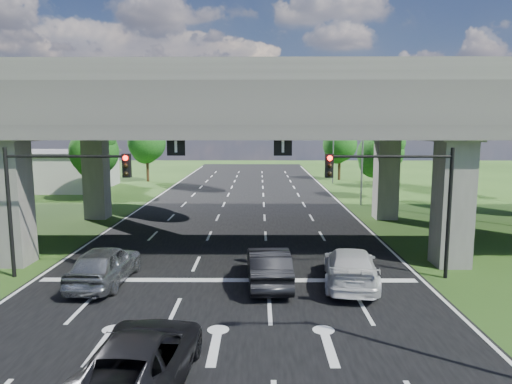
{
  "coord_description": "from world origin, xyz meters",
  "views": [
    {
      "loc": [
        1.41,
        -16.36,
        6.87
      ],
      "look_at": [
        1.22,
        8.37,
        3.38
      ],
      "focal_mm": 32.0,
      "sensor_mm": 36.0,
      "label": 1
    }
  ],
  "objects_px": {
    "streetlight_far": "(358,139)",
    "car_white": "(350,267)",
    "car_silver": "(105,265)",
    "car_trailing": "(140,360)",
    "streetlight_beyond": "(330,136)",
    "car_dark": "(268,266)",
    "signal_right": "(402,188)",
    "signal_left": "(55,188)"
  },
  "relations": [
    {
      "from": "streetlight_far",
      "to": "streetlight_beyond",
      "type": "xyz_separation_m",
      "value": [
        0.0,
        16.0,
        0.0
      ]
    },
    {
      "from": "signal_left",
      "to": "car_trailing",
      "type": "distance_m",
      "value": 11.41
    },
    {
      "from": "streetlight_far",
      "to": "car_white",
      "type": "height_order",
      "value": "streetlight_far"
    },
    {
      "from": "signal_right",
      "to": "signal_left",
      "type": "relative_size",
      "value": 1.0
    },
    {
      "from": "signal_left",
      "to": "streetlight_beyond",
      "type": "relative_size",
      "value": 0.6
    },
    {
      "from": "streetlight_far",
      "to": "streetlight_beyond",
      "type": "relative_size",
      "value": 1.0
    },
    {
      "from": "car_white",
      "to": "car_trailing",
      "type": "bearing_deg",
      "value": 56.52
    },
    {
      "from": "car_trailing",
      "to": "car_white",
      "type": "bearing_deg",
      "value": -128.06
    },
    {
      "from": "signal_right",
      "to": "signal_left",
      "type": "xyz_separation_m",
      "value": [
        -15.65,
        0.0,
        0.0
      ]
    },
    {
      "from": "signal_left",
      "to": "car_white",
      "type": "relative_size",
      "value": 1.09
    },
    {
      "from": "streetlight_far",
      "to": "car_trailing",
      "type": "height_order",
      "value": "streetlight_far"
    },
    {
      "from": "signal_left",
      "to": "streetlight_beyond",
      "type": "distance_m",
      "value": 40.3
    },
    {
      "from": "signal_right",
      "to": "car_white",
      "type": "distance_m",
      "value": 4.25
    },
    {
      "from": "streetlight_beyond",
      "to": "car_silver",
      "type": "distance_m",
      "value": 40.42
    },
    {
      "from": "streetlight_far",
      "to": "car_dark",
      "type": "relative_size",
      "value": 2.0
    },
    {
      "from": "streetlight_far",
      "to": "car_silver",
      "type": "bearing_deg",
      "value": -126.43
    },
    {
      "from": "streetlight_beyond",
      "to": "car_trailing",
      "type": "bearing_deg",
      "value": -104.71
    },
    {
      "from": "signal_left",
      "to": "car_dark",
      "type": "relative_size",
      "value": 1.2
    },
    {
      "from": "car_white",
      "to": "signal_right",
      "type": "bearing_deg",
      "value": -150.84
    },
    {
      "from": "car_silver",
      "to": "car_dark",
      "type": "bearing_deg",
      "value": -177.39
    },
    {
      "from": "car_silver",
      "to": "car_white",
      "type": "relative_size",
      "value": 0.92
    },
    {
      "from": "streetlight_far",
      "to": "car_white",
      "type": "relative_size",
      "value": 1.82
    },
    {
      "from": "car_white",
      "to": "streetlight_beyond",
      "type": "bearing_deg",
      "value": -89.32
    },
    {
      "from": "signal_right",
      "to": "streetlight_beyond",
      "type": "relative_size",
      "value": 0.6
    },
    {
      "from": "streetlight_beyond",
      "to": "car_silver",
      "type": "height_order",
      "value": "streetlight_beyond"
    },
    {
      "from": "signal_right",
      "to": "streetlight_beyond",
      "type": "distance_m",
      "value": 36.17
    },
    {
      "from": "signal_right",
      "to": "car_trailing",
      "type": "xyz_separation_m",
      "value": [
        -9.56,
        -9.04,
        -3.38
      ]
    },
    {
      "from": "streetlight_far",
      "to": "car_dark",
      "type": "height_order",
      "value": "streetlight_far"
    },
    {
      "from": "car_dark",
      "to": "car_white",
      "type": "bearing_deg",
      "value": 176.87
    },
    {
      "from": "signal_left",
      "to": "car_trailing",
      "type": "relative_size",
      "value": 1.07
    },
    {
      "from": "streetlight_beyond",
      "to": "car_trailing",
      "type": "height_order",
      "value": "streetlight_beyond"
    },
    {
      "from": "car_white",
      "to": "car_trailing",
      "type": "relative_size",
      "value": 0.98
    },
    {
      "from": "streetlight_beyond",
      "to": "car_dark",
      "type": "bearing_deg",
      "value": -102.64
    },
    {
      "from": "car_silver",
      "to": "streetlight_beyond",
      "type": "bearing_deg",
      "value": -110.12
    },
    {
      "from": "streetlight_beyond",
      "to": "car_dark",
      "type": "height_order",
      "value": "streetlight_beyond"
    },
    {
      "from": "streetlight_far",
      "to": "signal_left",
      "type": "bearing_deg",
      "value": -131.78
    },
    {
      "from": "signal_left",
      "to": "streetlight_beyond",
      "type": "xyz_separation_m",
      "value": [
        17.92,
        36.06,
        1.66
      ]
    },
    {
      "from": "car_silver",
      "to": "car_dark",
      "type": "height_order",
      "value": "car_silver"
    },
    {
      "from": "car_silver",
      "to": "car_dark",
      "type": "distance_m",
      "value": 7.2
    },
    {
      "from": "car_silver",
      "to": "car_trailing",
      "type": "distance_m",
      "value": 8.89
    },
    {
      "from": "streetlight_far",
      "to": "car_dark",
      "type": "distance_m",
      "value": 23.13
    },
    {
      "from": "streetlight_far",
      "to": "streetlight_beyond",
      "type": "bearing_deg",
      "value": 90.0
    }
  ]
}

